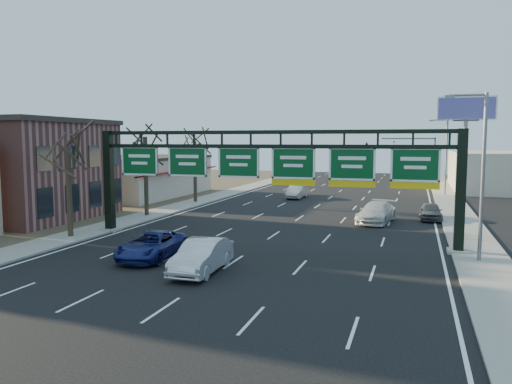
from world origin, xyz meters
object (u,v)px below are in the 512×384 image
(car_silver_sedan, at_px, (202,256))
(car_white_wagon, at_px, (376,212))
(car_blue_suv, at_px, (151,245))
(sign_gantry, at_px, (268,170))

(car_silver_sedan, xyz_separation_m, car_white_wagon, (7.09, 18.05, 0.00))
(car_blue_suv, bearing_deg, sign_gantry, 49.80)
(car_blue_suv, xyz_separation_m, car_white_wagon, (10.96, 16.20, 0.08))
(sign_gantry, distance_m, car_blue_suv, 9.02)
(car_blue_suv, bearing_deg, car_silver_sedan, -29.50)
(car_blue_suv, bearing_deg, car_white_wagon, 51.94)
(car_silver_sedan, bearing_deg, car_white_wagon, 66.70)
(sign_gantry, xyz_separation_m, car_silver_sedan, (-0.94, -8.42, -3.82))
(car_blue_suv, height_order, car_white_wagon, car_white_wagon)
(car_silver_sedan, distance_m, car_white_wagon, 19.39)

